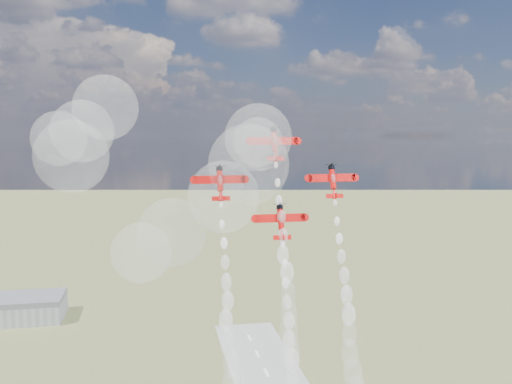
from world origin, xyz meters
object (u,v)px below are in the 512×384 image
object	(u,v)px
plane_left	(220,183)
plane_right	(333,181)
hangar	(16,308)
plane_slot	(281,221)
plane_lead	(274,143)

from	to	relation	value
plane_left	plane_right	size ratio (longest dim) A/B	1.00
hangar	plane_slot	xyz separation A→B (m)	(107.78, -165.24, 70.40)
plane_lead	plane_slot	world-z (taller)	plane_lead
plane_right	plane_slot	bearing A→B (deg)	-165.80
hangar	plane_left	distance (m)	202.42
plane_right	plane_slot	distance (m)	19.30
hangar	plane_right	world-z (taller)	plane_right
plane_lead	plane_left	xyz separation A→B (m)	(-15.81, -4.00, -10.32)
plane_right	plane_lead	bearing A→B (deg)	165.80
plane_left	plane_slot	size ratio (longest dim) A/B	1.00
hangar	plane_left	world-z (taller)	plane_left
hangar	plane_right	size ratio (longest dim) A/B	3.64
hangar	plane_slot	world-z (taller)	plane_slot
plane_right	plane_left	bearing A→B (deg)	180.00
hangar	plane_right	xyz separation A→B (m)	(123.59, -161.24, 80.72)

